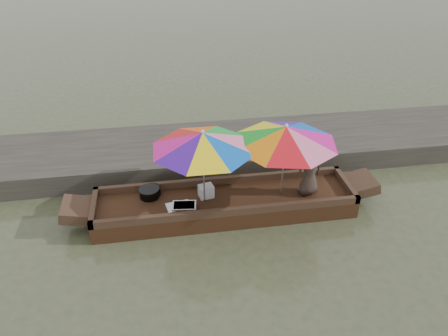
{
  "coord_description": "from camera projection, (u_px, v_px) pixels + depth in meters",
  "views": [
    {
      "loc": [
        -1.14,
        -7.03,
        5.41
      ],
      "look_at": [
        0.0,
        0.1,
        1.0
      ],
      "focal_mm": 35.0,
      "sensor_mm": 36.0,
      "label": 1
    }
  ],
  "objects": [
    {
      "name": "umbrella_bow",
      "position": [
        204.0,
        167.0,
        8.25
      ],
      "size": [
        2.59,
        2.59,
        1.55
      ],
      "primitive_type": null,
      "rotation": [
        0.0,
        0.0,
        -0.4
      ],
      "color": "pink",
      "rests_on": "boat_hull"
    },
    {
      "name": "boat_hull",
      "position": [
        225.0,
        205.0,
        8.8
      ],
      "size": [
        5.18,
        1.2,
        0.35
      ],
      "primitive_type": "cube",
      "color": "#3F2613",
      "rests_on": "water"
    },
    {
      "name": "charcoal_grill",
      "position": [
        149.0,
        193.0,
        8.71
      ],
      "size": [
        0.38,
        0.38,
        0.18
      ],
      "primitive_type": "cylinder",
      "color": "black",
      "rests_on": "boat_hull"
    },
    {
      "name": "vendor",
      "position": [
        310.0,
        169.0,
        8.59
      ],
      "size": [
        0.61,
        0.46,
        1.11
      ],
      "primitive_type": "imported",
      "rotation": [
        0.0,
        0.0,
        3.34
      ],
      "color": "#3A2E27",
      "rests_on": "boat_hull"
    },
    {
      "name": "tray_crayfish",
      "position": [
        184.0,
        207.0,
        8.4
      ],
      "size": [
        0.49,
        0.37,
        0.09
      ],
      "primitive_type": "cube",
      "rotation": [
        0.0,
        0.0,
        -0.12
      ],
      "color": "silver",
      "rests_on": "boat_hull"
    },
    {
      "name": "cooking_pot",
      "position": [
        152.0,
        191.0,
        8.78
      ],
      "size": [
        0.34,
        0.34,
        0.18
      ],
      "primitive_type": "cylinder",
      "color": "black",
      "rests_on": "boat_hull"
    },
    {
      "name": "dock",
      "position": [
        210.0,
        150.0,
        10.62
      ],
      "size": [
        22.0,
        2.2,
        0.5
      ],
      "primitive_type": "cube",
      "color": "#2D2B26",
      "rests_on": "ground"
    },
    {
      "name": "tray_scallop",
      "position": [
        179.0,
        207.0,
        8.41
      ],
      "size": [
        0.5,
        0.39,
        0.06
      ],
      "primitive_type": "cube",
      "rotation": [
        0.0,
        0.0,
        0.17
      ],
      "color": "silver",
      "rests_on": "boat_hull"
    },
    {
      "name": "umbrella_stern",
      "position": [
        284.0,
        160.0,
        8.47
      ],
      "size": [
        2.34,
        2.34,
        1.55
      ],
      "primitive_type": null,
      "rotation": [
        0.0,
        0.0,
        0.17
      ],
      "color": "blue",
      "rests_on": "boat_hull"
    },
    {
      "name": "water",
      "position": [
        225.0,
        212.0,
        8.9
      ],
      "size": [
        80.0,
        80.0,
        0.0
      ],
      "primitive_type": "plane",
      "color": "#3F492B",
      "rests_on": "ground"
    },
    {
      "name": "supply_bag",
      "position": [
        206.0,
        191.0,
        8.7
      ],
      "size": [
        0.32,
        0.27,
        0.26
      ],
      "primitive_type": "cube",
      "rotation": [
        0.0,
        0.0,
        0.21
      ],
      "color": "silver",
      "rests_on": "boat_hull"
    }
  ]
}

